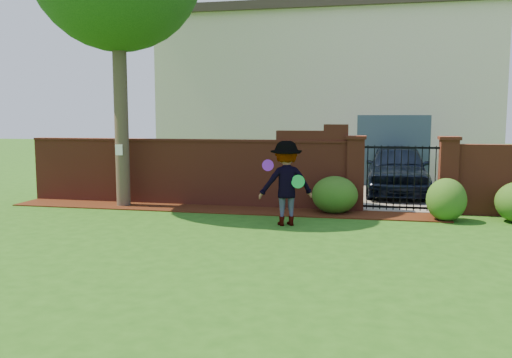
% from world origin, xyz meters
% --- Properties ---
extents(ground, '(80.00, 80.00, 0.01)m').
position_xyz_m(ground, '(0.00, 0.00, -0.01)').
color(ground, '#205214').
rests_on(ground, ground).
extents(mulch_bed, '(11.10, 1.08, 0.03)m').
position_xyz_m(mulch_bed, '(-0.95, 3.34, 0.01)').
color(mulch_bed, '#331509').
rests_on(mulch_bed, ground).
extents(brick_wall, '(8.70, 0.31, 2.16)m').
position_xyz_m(brick_wall, '(-2.01, 4.00, 0.93)').
color(brick_wall, maroon).
rests_on(brick_wall, ground).
extents(pillar_left, '(0.50, 0.50, 1.88)m').
position_xyz_m(pillar_left, '(2.40, 4.00, 0.96)').
color(pillar_left, maroon).
rests_on(pillar_left, ground).
extents(pillar_right, '(0.50, 0.50, 1.88)m').
position_xyz_m(pillar_right, '(4.60, 4.00, 0.96)').
color(pillar_right, maroon).
rests_on(pillar_right, ground).
extents(iron_gate, '(1.78, 0.03, 1.60)m').
position_xyz_m(iron_gate, '(3.50, 4.00, 0.85)').
color(iron_gate, black).
rests_on(iron_gate, ground).
extents(driveway, '(3.20, 8.00, 0.01)m').
position_xyz_m(driveway, '(3.50, 8.00, 0.01)').
color(driveway, slate).
rests_on(driveway, ground).
extents(house, '(12.40, 6.40, 6.30)m').
position_xyz_m(house, '(1.00, 12.00, 3.16)').
color(house, '#F2E2CA').
rests_on(house, ground).
extents(car, '(1.90, 4.54, 1.54)m').
position_xyz_m(car, '(3.57, 7.02, 0.77)').
color(car, black).
rests_on(car, ground).
extents(paper_notice, '(0.20, 0.01, 0.28)m').
position_xyz_m(paper_notice, '(-3.60, 3.21, 1.50)').
color(paper_notice, white).
rests_on(paper_notice, tree).
extents(shrub_left, '(1.12, 1.12, 0.92)m').
position_xyz_m(shrub_left, '(1.93, 3.48, 0.46)').
color(shrub_left, '#1C4F17').
rests_on(shrub_left, ground).
extents(shrub_middle, '(0.89, 0.89, 0.98)m').
position_xyz_m(shrub_middle, '(4.45, 3.04, 0.49)').
color(shrub_middle, '#1C4F17').
rests_on(shrub_middle, ground).
extents(man, '(1.35, 1.06, 1.84)m').
position_xyz_m(man, '(0.98, 1.83, 0.92)').
color(man, gray).
rests_on(man, ground).
extents(frisbee_purple, '(0.26, 0.16, 0.25)m').
position_xyz_m(frisbee_purple, '(0.61, 1.66, 1.32)').
color(frisbee_purple, purple).
rests_on(frisbee_purple, man).
extents(frisbee_green, '(0.29, 0.08, 0.29)m').
position_xyz_m(frisbee_green, '(1.26, 1.71, 0.98)').
color(frisbee_green, green).
rests_on(frisbee_green, man).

